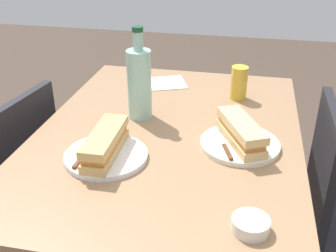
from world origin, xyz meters
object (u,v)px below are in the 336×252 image
plate_near (106,156)px  plate_far (240,144)px  knife_far (224,145)px  beer_glass (239,83)px  dining_table (168,165)px  olive_bowl (251,225)px  knife_near (86,153)px  baguette_sandwich_far (241,132)px  chair_far (9,187)px  water_bottle (139,83)px  baguette_sandwich_near (105,143)px

plate_near → plate_far: same height
knife_far → beer_glass: (0.38, -0.02, 0.04)m
plate_near → knife_far: size_ratio=1.34×
dining_table → olive_bowl: 0.50m
knife_near → olive_bowl: olive_bowl is taller
knife_far → plate_near: bearing=108.8°
plate_far → baguette_sandwich_far: size_ratio=1.03×
dining_table → chair_far: 0.63m
water_bottle → knife_far: bearing=-119.3°
plate_far → beer_glass: bearing=4.1°
dining_table → plate_far: size_ratio=4.76×
dining_table → knife_near: knife_near is taller
baguette_sandwich_near → beer_glass: size_ratio=1.87×
water_bottle → beer_glass: size_ratio=2.50×
olive_bowl → chair_far: bearing=65.9°
baguette_sandwich_near → dining_table: bearing=-36.1°
plate_far → baguette_sandwich_far: baguette_sandwich_far is taller
plate_near → olive_bowl: (-0.21, -0.40, 0.01)m
dining_table → knife_near: (-0.20, 0.19, 0.14)m
plate_far → dining_table: bearing=78.5°
plate_near → baguette_sandwich_near: (0.00, -0.00, 0.04)m
chair_far → knife_far: chair_far is taller
baguette_sandwich_far → plate_near: bearing=111.5°
baguette_sandwich_near → plate_far: 0.39m
baguette_sandwich_far → plate_far: bearing=-90.0°
baguette_sandwich_near → plate_far: baguette_sandwich_near is taller
dining_table → plate_far: bearing=-101.5°
chair_far → plate_near: 0.58m
plate_near → water_bottle: bearing=-5.1°
baguette_sandwich_far → olive_bowl: (-0.35, -0.04, -0.03)m
baguette_sandwich_near → baguette_sandwich_far: 0.39m
chair_far → olive_bowl: (-0.39, -0.87, 0.31)m
olive_bowl → beer_glass: bearing=5.4°
baguette_sandwich_far → olive_bowl: bearing=-173.4°
water_bottle → beer_glass: water_bottle is taller
baguette_sandwich_near → water_bottle: bearing=-5.1°
plate_near → knife_far: bearing=-71.2°
water_bottle → olive_bowl: water_bottle is taller
plate_near → water_bottle: 0.30m
plate_far → water_bottle: (0.13, 0.34, 0.11)m
plate_far → water_bottle: bearing=68.7°
knife_near → baguette_sandwich_far: bearing=-69.5°
knife_near → beer_glass: (0.51, -0.39, 0.04)m
baguette_sandwich_near → beer_glass: 0.60m
dining_table → plate_far: (-0.05, -0.22, 0.13)m
chair_far → beer_glass: 0.93m
baguette_sandwich_far → water_bottle: bearing=68.7°
knife_near → baguette_sandwich_far: size_ratio=0.80×
chair_far → baguette_sandwich_near: bearing=-110.8°
knife_far → olive_bowl: olive_bowl is taller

